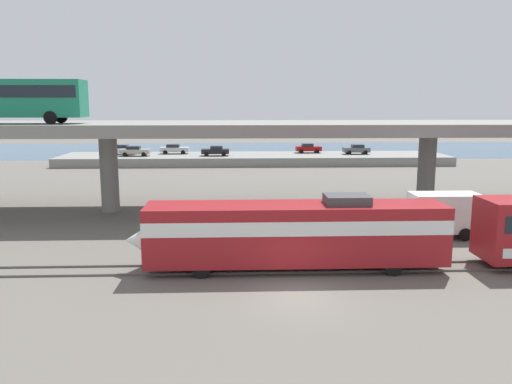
{
  "coord_description": "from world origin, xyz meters",
  "views": [
    {
      "loc": [
        -2.91,
        -23.19,
        9.13
      ],
      "look_at": [
        -1.41,
        14.34,
        2.57
      ],
      "focal_mm": 35.83,
      "sensor_mm": 36.0,
      "label": 1
    }
  ],
  "objects_px": {
    "parked_car_2": "(135,151)",
    "transit_bus_on_overpass": "(6,97)",
    "service_truck_west": "(432,214)",
    "parked_car_4": "(356,149)",
    "parked_car_0": "(216,151)",
    "parked_car_1": "(123,149)",
    "train_locomotive": "(281,231)",
    "parked_car_5": "(174,149)",
    "parked_car_3": "(308,148)"
  },
  "relations": [
    {
      "from": "parked_car_2",
      "to": "transit_bus_on_overpass",
      "type": "bearing_deg",
      "value": -94.58
    },
    {
      "from": "service_truck_west",
      "to": "parked_car_4",
      "type": "relative_size",
      "value": 1.68
    },
    {
      "from": "parked_car_0",
      "to": "service_truck_west",
      "type": "bearing_deg",
      "value": 110.96
    },
    {
      "from": "parked_car_0",
      "to": "parked_car_1",
      "type": "distance_m",
      "value": 14.54
    },
    {
      "from": "train_locomotive",
      "to": "parked_car_5",
      "type": "relative_size",
      "value": 3.97
    },
    {
      "from": "service_truck_west",
      "to": "train_locomotive",
      "type": "bearing_deg",
      "value": 30.72
    },
    {
      "from": "parked_car_4",
      "to": "parked_car_5",
      "type": "relative_size",
      "value": 0.92
    },
    {
      "from": "train_locomotive",
      "to": "parked_car_3",
      "type": "bearing_deg",
      "value": -99.65
    },
    {
      "from": "parked_car_0",
      "to": "parked_car_1",
      "type": "height_order",
      "value": "same"
    },
    {
      "from": "parked_car_1",
      "to": "parked_car_2",
      "type": "bearing_deg",
      "value": -47.3
    },
    {
      "from": "parked_car_1",
      "to": "train_locomotive",
      "type": "bearing_deg",
      "value": -69.2
    },
    {
      "from": "parked_car_4",
      "to": "parked_car_0",
      "type": "bearing_deg",
      "value": 4.52
    },
    {
      "from": "parked_car_4",
      "to": "parked_car_5",
      "type": "height_order",
      "value": "same"
    },
    {
      "from": "train_locomotive",
      "to": "parked_car_3",
      "type": "relative_size",
      "value": 4.37
    },
    {
      "from": "train_locomotive",
      "to": "parked_car_4",
      "type": "bearing_deg",
      "value": -107.66
    },
    {
      "from": "train_locomotive",
      "to": "parked_car_0",
      "type": "bearing_deg",
      "value": -83.69
    },
    {
      "from": "transit_bus_on_overpass",
      "to": "service_truck_west",
      "type": "relative_size",
      "value": 1.76
    },
    {
      "from": "parked_car_2",
      "to": "parked_car_3",
      "type": "distance_m",
      "value": 26.91
    },
    {
      "from": "parked_car_2",
      "to": "service_truck_west",
      "type": "bearing_deg",
      "value": -56.52
    },
    {
      "from": "train_locomotive",
      "to": "parked_car_5",
      "type": "distance_m",
      "value": 54.2
    },
    {
      "from": "train_locomotive",
      "to": "service_truck_west",
      "type": "relative_size",
      "value": 2.58
    },
    {
      "from": "service_truck_west",
      "to": "parked_car_3",
      "type": "xyz_separation_m",
      "value": [
        -1.87,
        47.05,
        0.45
      ]
    },
    {
      "from": "parked_car_0",
      "to": "parked_car_2",
      "type": "bearing_deg",
      "value": -0.59
    },
    {
      "from": "parked_car_3",
      "to": "parked_car_2",
      "type": "bearing_deg",
      "value": -171.49
    },
    {
      "from": "service_truck_west",
      "to": "parked_car_5",
      "type": "distance_m",
      "value": 51.72
    },
    {
      "from": "service_truck_west",
      "to": "parked_car_3",
      "type": "relative_size",
      "value": 1.7
    },
    {
      "from": "parked_car_3",
      "to": "parked_car_4",
      "type": "distance_m",
      "value": 7.57
    },
    {
      "from": "parked_car_4",
      "to": "transit_bus_on_overpass",
      "type": "bearing_deg",
      "value": 45.38
    },
    {
      "from": "parked_car_4",
      "to": "parked_car_5",
      "type": "xyz_separation_m",
      "value": [
        -28.31,
        1.65,
        0.0
      ]
    },
    {
      "from": "service_truck_west",
      "to": "parked_car_5",
      "type": "xyz_separation_m",
      "value": [
        -23.0,
        46.32,
        0.45
      ]
    },
    {
      "from": "parked_car_1",
      "to": "parked_car_0",
      "type": "bearing_deg",
      "value": -10.25
    },
    {
      "from": "transit_bus_on_overpass",
      "to": "parked_car_0",
      "type": "relative_size",
      "value": 2.91
    },
    {
      "from": "parked_car_4",
      "to": "parked_car_2",
      "type": "bearing_deg",
      "value": 2.7
    },
    {
      "from": "parked_car_0",
      "to": "parked_car_1",
      "type": "xyz_separation_m",
      "value": [
        -14.31,
        2.59,
        -0.0
      ]
    },
    {
      "from": "parked_car_2",
      "to": "parked_car_5",
      "type": "xyz_separation_m",
      "value": [
        5.48,
        3.25,
        0.0
      ]
    },
    {
      "from": "parked_car_4",
      "to": "parked_car_1",
      "type": "bearing_deg",
      "value": -1.38
    },
    {
      "from": "parked_car_0",
      "to": "transit_bus_on_overpass",
      "type": "bearing_deg",
      "value": 67.21
    },
    {
      "from": "service_truck_west",
      "to": "parked_car_1",
      "type": "relative_size",
      "value": 1.7
    },
    {
      "from": "train_locomotive",
      "to": "transit_bus_on_overpass",
      "type": "bearing_deg",
      "value": -34.64
    },
    {
      "from": "parked_car_0",
      "to": "parked_car_4",
      "type": "distance_m",
      "value": 21.83
    },
    {
      "from": "parked_car_2",
      "to": "parked_car_3",
      "type": "bearing_deg",
      "value": 8.51
    },
    {
      "from": "parked_car_1",
      "to": "service_truck_west",
      "type": "bearing_deg",
      "value": -55.96
    },
    {
      "from": "train_locomotive",
      "to": "parked_car_5",
      "type": "xyz_separation_m",
      "value": [
        -12.01,
        52.85,
        -0.1
      ]
    },
    {
      "from": "transit_bus_on_overpass",
      "to": "parked_car_0",
      "type": "xyz_separation_m",
      "value": [
        14.88,
        35.42,
        -7.5
      ]
    },
    {
      "from": "parked_car_1",
      "to": "parked_car_4",
      "type": "distance_m",
      "value": 36.08
    },
    {
      "from": "service_truck_west",
      "to": "parked_car_3",
      "type": "height_order",
      "value": "service_truck_west"
    },
    {
      "from": "parked_car_1",
      "to": "parked_car_3",
      "type": "xyz_separation_m",
      "value": [
        28.89,
        1.52,
        0.0
      ]
    },
    {
      "from": "transit_bus_on_overpass",
      "to": "parked_car_3",
      "type": "xyz_separation_m",
      "value": [
        29.46,
        39.52,
        -7.5
      ]
    },
    {
      "from": "service_truck_west",
      "to": "parked_car_4",
      "type": "distance_m",
      "value": 44.98
    },
    {
      "from": "parked_car_1",
      "to": "parked_car_2",
      "type": "xyz_separation_m",
      "value": [
        2.27,
        -2.46,
        0.0
      ]
    }
  ]
}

